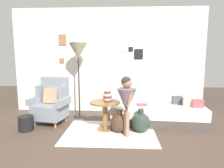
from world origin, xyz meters
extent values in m
plane|color=#4C3D33|center=(0.00, 0.00, 0.00)|extent=(12.00, 12.00, 0.00)
cube|color=silver|center=(0.00, 1.95, 1.30)|extent=(4.80, 0.10, 2.60)
cube|color=black|center=(0.57, 1.90, 1.59)|extent=(0.11, 0.02, 0.12)
cube|color=gray|center=(0.57, 1.89, 1.59)|extent=(0.09, 0.01, 0.09)
cube|color=olive|center=(-1.14, 1.90, 1.83)|extent=(0.19, 0.02, 0.27)
cube|color=silver|center=(-1.14, 1.89, 1.83)|extent=(0.15, 0.01, 0.21)
cube|color=white|center=(0.39, 1.90, 1.64)|extent=(0.20, 0.02, 0.19)
cube|color=beige|center=(0.39, 1.89, 1.64)|extent=(0.16, 0.01, 0.15)
cube|color=black|center=(0.76, 1.90, 1.47)|extent=(0.22, 0.02, 0.25)
cube|color=beige|center=(0.76, 1.89, 1.47)|extent=(0.17, 0.01, 0.20)
cube|color=olive|center=(-1.18, 1.90, 1.30)|extent=(0.12, 0.02, 0.13)
cube|color=gray|center=(-1.18, 1.89, 1.30)|extent=(0.09, 0.01, 0.10)
cube|color=white|center=(-0.86, 1.90, 1.85)|extent=(0.12, 0.02, 0.14)
cube|color=#A7A7A5|center=(-0.86, 1.89, 1.85)|extent=(0.10, 0.01, 0.11)
cube|color=white|center=(-0.73, 1.90, 1.43)|extent=(0.20, 0.02, 0.26)
cube|color=slate|center=(-0.73, 1.89, 1.43)|extent=(0.16, 0.01, 0.20)
cube|color=silver|center=(0.13, 0.47, 0.01)|extent=(1.67, 1.22, 0.01)
cylinder|color=tan|center=(-1.43, 0.73, 0.06)|extent=(0.04, 0.04, 0.12)
cylinder|color=tan|center=(-0.96, 0.64, 0.06)|extent=(0.04, 0.04, 0.12)
cylinder|color=tan|center=(-1.35, 1.17, 0.06)|extent=(0.04, 0.04, 0.12)
cylinder|color=tan|center=(-0.88, 1.08, 0.06)|extent=(0.04, 0.04, 0.12)
cube|color=gray|center=(-1.16, 0.91, 0.27)|extent=(0.69, 0.66, 0.30)
cube|color=gray|center=(-1.11, 1.13, 0.70)|extent=(0.62, 0.25, 0.55)
cube|color=gray|center=(-1.39, 1.05, 0.61)|extent=(0.14, 0.32, 0.39)
cube|color=gray|center=(-0.88, 0.95, 0.61)|extent=(0.14, 0.32, 0.39)
cube|color=gray|center=(-1.48, 0.95, 0.49)|extent=(0.18, 0.51, 0.14)
cube|color=gray|center=(-0.84, 0.83, 0.49)|extent=(0.18, 0.51, 0.14)
cube|color=tan|center=(-1.14, 1.00, 0.58)|extent=(0.38, 0.23, 0.33)
cube|color=#4C4742|center=(1.10, 1.05, 0.09)|extent=(1.95, 0.94, 0.18)
cube|color=white|center=(1.10, 1.05, 0.29)|extent=(1.95, 0.94, 0.22)
cube|color=#D64C56|center=(1.86, 0.87, 0.48)|extent=(0.22, 0.12, 0.16)
cube|color=beige|center=(1.69, 0.95, 0.49)|extent=(0.17, 0.13, 0.19)
cube|color=#474C56|center=(1.53, 1.12, 0.49)|extent=(0.21, 0.13, 0.17)
cylinder|color=olive|center=(0.03, 0.62, 0.01)|extent=(0.32, 0.32, 0.02)
cylinder|color=olive|center=(0.03, 0.62, 0.27)|extent=(0.10, 0.10, 0.51)
cylinder|color=olive|center=(0.03, 0.62, 0.54)|extent=(0.58, 0.58, 0.03)
cylinder|color=brown|center=(0.08, 0.59, 0.58)|extent=(0.12, 0.12, 0.04)
cylinder|color=silver|center=(0.08, 0.59, 0.62)|extent=(0.14, 0.14, 0.04)
cylinder|color=brown|center=(0.08, 0.59, 0.66)|extent=(0.17, 0.17, 0.04)
cylinder|color=silver|center=(0.08, 0.59, 0.70)|extent=(0.14, 0.14, 0.04)
cylinder|color=brown|center=(0.08, 0.59, 0.74)|extent=(0.12, 0.12, 0.04)
cylinder|color=silver|center=(0.08, 0.59, 0.79)|extent=(0.06, 0.06, 0.06)
cylinder|color=black|center=(-0.64, 1.39, 0.01)|extent=(0.28, 0.28, 0.02)
cylinder|color=black|center=(-0.64, 1.39, 0.82)|extent=(0.03, 0.03, 1.60)
cone|color=#9E937F|center=(-0.64, 1.39, 1.54)|extent=(0.41, 0.41, 0.35)
cylinder|color=#A37A60|center=(0.45, 0.28, 0.23)|extent=(0.07, 0.07, 0.46)
cylinder|color=#A37A60|center=(0.42, 0.38, 0.23)|extent=(0.07, 0.07, 0.46)
cone|color=slate|center=(0.44, 0.33, 0.64)|extent=(0.34, 0.34, 0.43)
cylinder|color=slate|center=(0.44, 0.33, 0.79)|extent=(0.17, 0.17, 0.17)
cylinder|color=#A37A60|center=(0.49, 0.22, 0.70)|extent=(0.13, 0.08, 0.29)
cylinder|color=#A37A60|center=(0.42, 0.45, 0.70)|extent=(0.13, 0.08, 0.29)
sphere|color=#A37A60|center=(0.44, 0.33, 0.96)|extent=(0.18, 0.18, 0.18)
sphere|color=#38281E|center=(0.43, 0.33, 0.99)|extent=(0.18, 0.18, 0.18)
cube|color=#C9414F|center=(0.77, 0.97, 0.42)|extent=(0.23, 0.17, 0.03)
sphere|color=#473323|center=(0.32, 0.52, 0.18)|extent=(0.35, 0.35, 0.35)
cylinder|color=#473323|center=(0.32, 0.52, 0.39)|extent=(0.10, 0.10, 0.09)
sphere|color=#2D3D33|center=(0.71, 0.54, 0.18)|extent=(0.36, 0.36, 0.36)
cylinder|color=#2D3D33|center=(0.71, 0.54, 0.40)|extent=(0.10, 0.10, 0.09)
cylinder|color=black|center=(-1.48, 0.50, 0.14)|extent=(0.28, 0.28, 0.28)
camera|label=1|loc=(0.35, -2.93, 1.40)|focal=30.64mm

